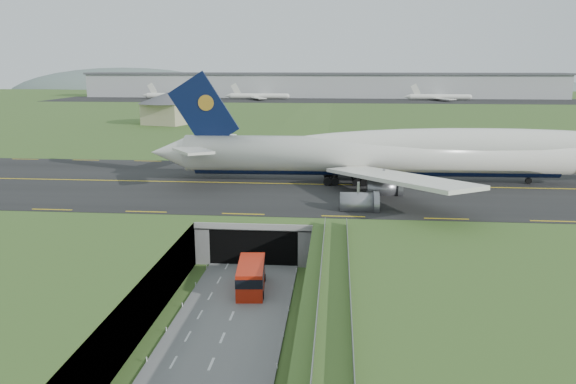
# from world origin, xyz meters

# --- Properties ---
(ground) EXTENTS (900.00, 900.00, 0.00)m
(ground) POSITION_xyz_m (0.00, 0.00, 0.00)
(ground) COLOR #345120
(ground) RESTS_ON ground
(airfield_deck) EXTENTS (800.00, 800.00, 6.00)m
(airfield_deck) POSITION_xyz_m (0.00, 0.00, 3.00)
(airfield_deck) COLOR gray
(airfield_deck) RESTS_ON ground
(trench_road) EXTENTS (12.00, 75.00, 0.20)m
(trench_road) POSITION_xyz_m (0.00, -7.50, 0.10)
(trench_road) COLOR slate
(trench_road) RESTS_ON ground
(taxiway) EXTENTS (800.00, 44.00, 0.18)m
(taxiway) POSITION_xyz_m (0.00, 33.00, 6.09)
(taxiway) COLOR black
(taxiway) RESTS_ON airfield_deck
(tunnel_portal) EXTENTS (17.00, 22.30, 6.00)m
(tunnel_portal) POSITION_xyz_m (0.00, 16.71, 3.33)
(tunnel_portal) COLOR gray
(tunnel_portal) RESTS_ON ground
(guideway) EXTENTS (3.00, 53.00, 7.05)m
(guideway) POSITION_xyz_m (11.00, -19.11, 5.32)
(guideway) COLOR #A8A8A3
(guideway) RESTS_ON ground
(jumbo_jet) EXTENTS (94.87, 61.01, 20.18)m
(jumbo_jet) POSITION_xyz_m (24.28, 36.04, 11.43)
(jumbo_jet) COLOR silver
(jumbo_jet) RESTS_ON ground
(shuttle_tram) EXTENTS (3.89, 8.58, 3.38)m
(shuttle_tram) POSITION_xyz_m (0.99, -0.57, 1.85)
(shuttle_tram) COLOR red
(shuttle_tram) RESTS_ON ground
(service_building) EXTENTS (25.21, 25.21, 11.14)m
(service_building) POSITION_xyz_m (-48.51, 130.71, 12.60)
(service_building) COLOR tan
(service_building) RESTS_ON ground
(cargo_terminal) EXTENTS (320.00, 67.00, 15.60)m
(cargo_terminal) POSITION_xyz_m (-0.17, 299.41, 13.96)
(cargo_terminal) COLOR #B2B2B2
(cargo_terminal) RESTS_ON ground
(distant_hills) EXTENTS (700.00, 91.00, 60.00)m
(distant_hills) POSITION_xyz_m (64.38, 430.00, -4.00)
(distant_hills) COLOR slate
(distant_hills) RESTS_ON ground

